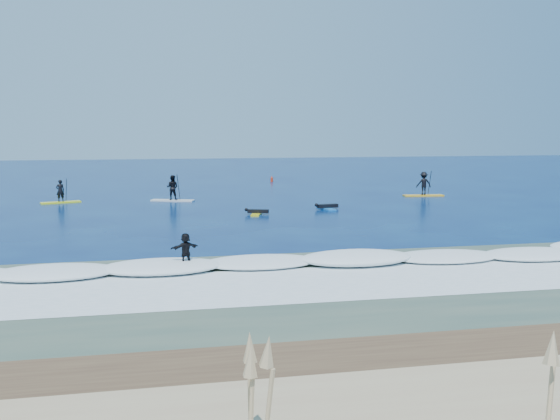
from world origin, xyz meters
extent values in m
plane|color=#031548|center=(0.00, 0.00, 0.00)|extent=(160.00, 160.00, 0.00)
cube|color=#4A3222|center=(0.00, -21.50, 0.00)|extent=(90.00, 5.00, 0.08)
cube|color=#374B3D|center=(0.00, -14.00, 0.01)|extent=(90.00, 13.00, 0.01)
cube|color=white|center=(0.00, -10.00, 0.00)|extent=(40.00, 6.00, 0.30)
cube|color=silver|center=(0.00, -13.00, 0.00)|extent=(34.00, 5.00, 0.02)
cube|color=yellow|center=(-14.10, 14.38, 0.05)|extent=(2.95, 1.60, 0.10)
imported|color=black|center=(-14.10, 14.38, 0.92)|extent=(0.70, 0.57, 1.65)
cylinder|color=black|center=(-13.69, 14.52, 0.86)|extent=(0.25, 0.64, 1.92)
cube|color=black|center=(-13.69, 14.52, -0.05)|extent=(0.11, 0.03, 0.29)
cube|color=silver|center=(-5.82, 13.96, 0.06)|extent=(3.39, 1.92, 0.11)
imported|color=black|center=(-5.82, 13.96, 1.06)|extent=(1.12, 1.00, 1.90)
cylinder|color=black|center=(-5.36, 13.79, 0.99)|extent=(0.31, 0.73, 2.22)
cube|color=black|center=(-5.36, 13.79, -0.06)|extent=(0.13, 0.03, 0.33)
cube|color=#F2AC1A|center=(14.61, 13.46, 0.06)|extent=(3.38, 1.13, 0.11)
imported|color=black|center=(14.61, 13.46, 1.06)|extent=(1.29, 0.82, 1.91)
cylinder|color=black|center=(15.11, 13.41, 0.99)|extent=(0.12, 0.76, 2.22)
cube|color=black|center=(15.11, 13.41, -0.06)|extent=(0.13, 0.03, 0.33)
cube|color=yellow|center=(-0.69, 5.32, 0.05)|extent=(1.08, 2.06, 0.10)
cube|color=black|center=(-0.59, 5.29, 0.21)|extent=(1.42, 0.74, 0.23)
sphere|color=black|center=(-1.34, 5.51, 0.30)|extent=(0.23, 0.23, 0.23)
cube|color=blue|center=(4.47, 6.99, 0.05)|extent=(0.88, 2.21, 0.10)
cube|color=black|center=(4.58, 7.01, 0.23)|extent=(1.53, 0.60, 0.25)
sphere|color=black|center=(3.74, 6.88, 0.33)|extent=(0.25, 0.25, 0.25)
cube|color=white|center=(-6.03, -9.99, 0.20)|extent=(1.93, 1.17, 0.10)
imported|color=black|center=(-6.03, -9.99, 0.88)|extent=(1.22, 0.78, 1.26)
cylinder|color=red|center=(4.83, 29.25, 0.21)|extent=(0.26, 0.26, 0.42)
cone|color=red|center=(4.83, 29.25, 0.53)|extent=(0.19, 0.19, 0.21)
camera|label=1|loc=(-7.16, -34.37, 5.62)|focal=40.00mm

